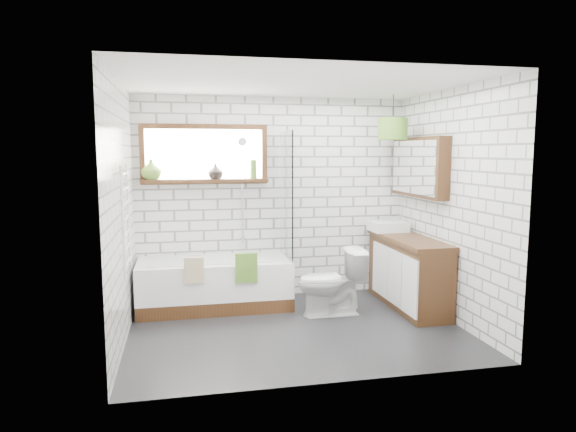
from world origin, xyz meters
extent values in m
cube|color=black|center=(0.00, 0.00, -0.01)|extent=(3.40, 2.60, 0.01)
cube|color=white|center=(0.00, 0.00, 2.50)|extent=(3.40, 2.60, 0.01)
cube|color=white|center=(0.00, 1.30, 1.25)|extent=(3.40, 0.01, 2.50)
cube|color=white|center=(0.00, -1.30, 1.25)|extent=(3.40, 0.01, 2.50)
cube|color=white|center=(-1.70, 0.00, 1.25)|extent=(0.01, 2.60, 2.50)
cube|color=white|center=(1.70, 0.00, 1.25)|extent=(0.01, 2.60, 2.50)
cube|color=#311B0D|center=(-0.85, 1.26, 1.80)|extent=(1.52, 0.16, 0.68)
cube|color=white|center=(-1.66, 0.00, 1.20)|extent=(0.06, 0.52, 1.00)
cube|color=#311B0D|center=(1.62, 0.60, 1.65)|extent=(0.16, 1.20, 0.70)
cylinder|color=silver|center=(-0.40, 1.26, 1.35)|extent=(0.02, 0.02, 1.30)
cube|color=white|center=(-0.78, 0.91, 0.29)|extent=(1.76, 0.78, 0.57)
cube|color=white|center=(0.08, 0.91, 1.32)|extent=(0.02, 0.72, 1.50)
cube|color=#4C7C25|center=(-0.45, 0.52, 0.55)|extent=(0.24, 0.07, 0.33)
cube|color=#C1B386|center=(-1.02, 0.52, 0.55)|extent=(0.22, 0.05, 0.28)
cube|color=#311B0D|center=(1.46, 0.48, 0.42)|extent=(0.47, 1.46, 0.83)
cube|color=white|center=(1.40, 0.97, 0.90)|extent=(0.43, 0.38, 0.13)
cylinder|color=silver|center=(1.56, 0.97, 0.96)|extent=(0.03, 0.03, 0.14)
imported|color=white|center=(0.49, 0.37, 0.38)|extent=(0.43, 0.74, 0.75)
imported|color=#538127|center=(-1.48, 1.23, 1.60)|extent=(0.23, 0.23, 0.24)
imported|color=black|center=(-0.73, 1.23, 1.57)|extent=(0.22, 0.22, 0.19)
cylinder|color=#538127|center=(-0.26, 1.23, 1.60)|extent=(0.09, 0.09, 0.23)
cylinder|color=#4C7C25|center=(1.34, 0.75, 2.10)|extent=(0.35, 0.35, 0.26)
camera|label=1|loc=(-1.14, -5.04, 1.83)|focal=32.00mm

